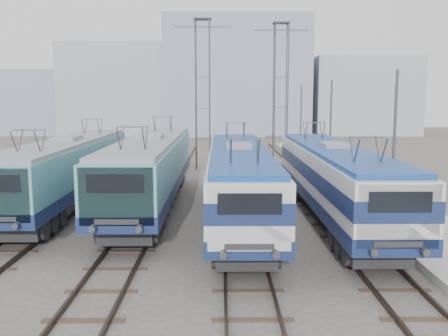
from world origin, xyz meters
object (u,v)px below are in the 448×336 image
locomotive_far_right (334,176)px  mast_rear (301,124)px  locomotive_center_right (239,177)px  mast_mid (330,134)px  catenary_tower_west (203,88)px  mast_front (393,155)px  catenary_tower_east (281,88)px  locomotive_far_left (67,167)px  locomotive_center_left (151,166)px

locomotive_far_right → mast_rear: mast_rear is taller
locomotive_center_right → mast_mid: bearing=56.7°
locomotive_center_right → catenary_tower_west: catenary_tower_west is taller
catenary_tower_west → mast_rear: bearing=24.9°
catenary_tower_west → mast_mid: size_ratio=1.71×
catenary_tower_west → mast_front: bearing=-66.7°
locomotive_far_right → mast_front: size_ratio=2.49×
locomotive_center_right → locomotive_far_right: locomotive_far_right is taller
catenary_tower_west → catenary_tower_east: size_ratio=1.00×
locomotive_far_left → mast_front: size_ratio=2.53×
catenary_tower_east → mast_front: size_ratio=1.71×
locomotive_far_left → mast_rear: size_ratio=2.53×
locomotive_center_left → mast_front: size_ratio=2.62×
catenary_tower_west → mast_front: size_ratio=1.71×
mast_front → mast_mid: size_ratio=1.00×
catenary_tower_east → catenary_tower_west: bearing=-162.9°
catenary_tower_east → locomotive_far_left: bearing=-129.2°
locomotive_far_left → locomotive_center_left: locomotive_center_left is taller
locomotive_far_left → mast_mid: bearing=22.1°
locomotive_far_right → mast_mid: mast_mid is taller
locomotive_center_left → mast_front: 12.22m
locomotive_center_left → locomotive_center_right: locomotive_center_left is taller
locomotive_far_left → catenary_tower_east: bearing=50.8°
mast_mid → catenary_tower_west: bearing=137.1°
locomotive_far_right → catenary_tower_east: bearing=90.7°
locomotive_far_left → locomotive_far_right: locomotive_far_left is taller
mast_rear → mast_mid: bearing=-90.0°
mast_mid → locomotive_far_right: bearing=-101.1°
locomotive_center_left → locomotive_far_left: bearing=176.5°
locomotive_center_right → mast_rear: size_ratio=2.49×
catenary_tower_west → locomotive_far_left: bearing=-115.4°
locomotive_far_left → mast_rear: (15.35, 18.24, 1.29)m
locomotive_far_left → mast_rear: 23.88m
locomotive_center_left → mast_front: bearing=-26.8°
locomotive_far_right → catenary_tower_west: catenary_tower_west is taller
locomotive_center_left → catenary_tower_west: size_ratio=1.53×
locomotive_center_right → catenary_tower_east: catenary_tower_east is taller
locomotive_far_left → catenary_tower_west: bearing=64.6°
catenary_tower_east → locomotive_center_right: bearing=-102.2°
locomotive_center_right → locomotive_far_left: bearing=159.1°
locomotive_far_right → mast_rear: (1.85, 21.46, 1.27)m
locomotive_far_left → locomotive_center_right: (9.00, -3.44, 0.02)m
locomotive_center_left → mast_rear: bearing=59.6°
locomotive_center_right → mast_front: mast_front is taller
locomotive_center_right → catenary_tower_east: (4.25, 19.68, 4.41)m
locomotive_far_left → locomotive_far_right: (13.50, -3.22, 0.03)m
mast_front → catenary_tower_east: bearing=95.5°
mast_front → catenary_tower_west: bearing=113.3°
locomotive_center_left → mast_mid: (10.85, 6.52, 1.22)m
catenary_tower_west → catenary_tower_east: 6.80m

